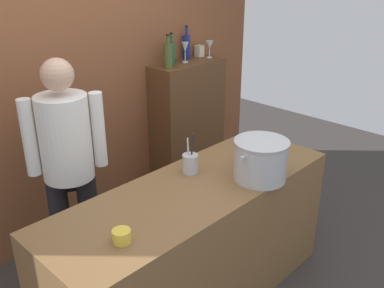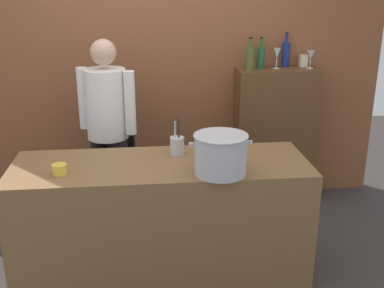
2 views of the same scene
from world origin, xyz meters
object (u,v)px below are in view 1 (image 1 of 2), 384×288
butter_jar (122,236)px  wine_glass_wide (210,46)px  utensil_crock (190,163)px  wine_bottle_olive (168,55)px  chef (68,160)px  spice_tin_cream (199,51)px  wine_bottle_cobalt (187,47)px  stockpot_large (261,160)px  wine_glass_tall (185,48)px  wine_bottle_green (172,53)px

butter_jar → wine_glass_wide: 2.53m
utensil_crock → wine_bottle_olive: bearing=53.2°
chef → spice_tin_cream: (1.82, 0.49, 0.41)m
spice_tin_cream → wine_bottle_cobalt: bearing=176.7°
wine_bottle_cobalt → wine_glass_wide: 0.23m
stockpot_large → wine_bottle_olive: bearing=70.5°
chef → wine_glass_tall: (1.54, 0.41, 0.49)m
butter_jar → wine_glass_wide: wine_glass_wide is taller
spice_tin_cream → utensil_crock: bearing=-138.8°
utensil_crock → spice_tin_cream: spice_tin_cream is taller
wine_bottle_green → wine_bottle_cobalt: wine_bottle_cobalt is taller
wine_bottle_olive → spice_tin_cream: size_ratio=2.65×
butter_jar → spice_tin_cream: (2.07, 1.41, 0.44)m
wine_bottle_olive → wine_glass_wide: wine_bottle_olive is taller
utensil_crock → wine_bottle_green: (0.86, 1.07, 0.46)m
stockpot_large → butter_jar: 1.05m
stockpot_large → wine_bottle_green: bearing=67.4°
wine_bottle_green → wine_glass_wide: 0.46m
wine_bottle_cobalt → butter_jar: bearing=-143.3°
butter_jar → spice_tin_cream: bearing=34.2°
wine_bottle_olive → wine_glass_tall: (0.26, 0.05, 0.02)m
utensil_crock → butter_jar: size_ratio=2.98×
butter_jar → wine_glass_tall: (1.79, 1.33, 0.52)m
utensil_crock → butter_jar: (-0.79, -0.29, -0.03)m
chef → spice_tin_cream: bearing=-138.0°
stockpot_large → wine_bottle_cobalt: bearing=60.4°
utensil_crock → wine_bottle_cobalt: 1.66m
wine_glass_wide → chef: bearing=-168.4°
butter_jar → wine_bottle_green: bearing=39.5°
chef → wine_glass_tall: 1.66m
stockpot_large → wine_glass_tall: (0.75, 1.42, 0.42)m
wine_bottle_green → spice_tin_cream: (0.42, 0.05, -0.05)m
stockpot_large → wine_bottle_green: wine_bottle_green is taller
utensil_crock → wine_bottle_green: bearing=51.3°
wine_glass_tall → wine_glass_wide: wine_glass_tall is taller
wine_bottle_green → wine_glass_tall: size_ratio=1.53×
chef → utensil_crock: 0.83m
utensil_crock → butter_jar: utensil_crock is taller
butter_jar → wine_bottle_cobalt: 2.43m
wine_bottle_olive → wine_bottle_green: 0.14m
stockpot_large → wine_glass_tall: 1.66m
chef → wine_bottle_green: bearing=-135.6°
utensil_crock → wine_glass_tall: bearing=46.1°
butter_jar → wine_bottle_cobalt: (1.90, 1.42, 0.51)m
spice_tin_cream → wine_glass_tall: bearing=-164.1°
wine_glass_tall → wine_bottle_green: bearing=168.4°
chef → wine_bottle_green: 1.53m
wine_bottle_cobalt → spice_tin_cream: wine_bottle_cobalt is taller
wine_bottle_olive → spice_tin_cream: 0.56m
wine_bottle_cobalt → spice_tin_cream: bearing=-3.3°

